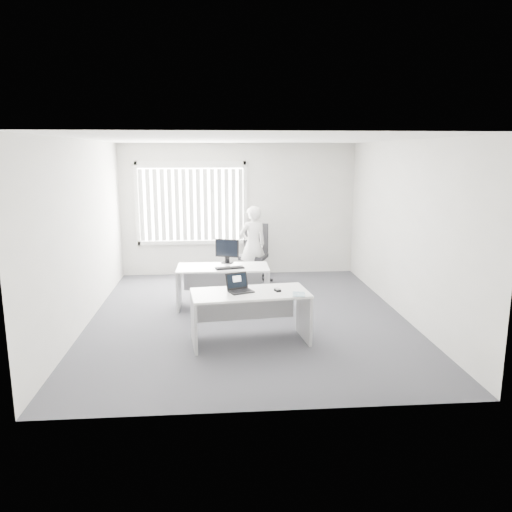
{
  "coord_description": "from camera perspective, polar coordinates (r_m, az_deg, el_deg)",
  "views": [
    {
      "loc": [
        -0.5,
        -7.67,
        2.6
      ],
      "look_at": [
        0.14,
        0.15,
        0.97
      ],
      "focal_mm": 35.0,
      "sensor_mm": 36.0,
      "label": 1
    }
  ],
  "objects": [
    {
      "name": "blinds",
      "position": [
        10.63,
        -7.39,
        5.8
      ],
      "size": [
        2.2,
        0.1,
        1.5
      ],
      "primitive_type": null,
      "color": "silver",
      "rests_on": "wall_back"
    },
    {
      "name": "ceiling",
      "position": [
        7.68,
        -0.99,
        13.21
      ],
      "size": [
        5.0,
        6.0,
        0.02
      ],
      "primitive_type": "cube",
      "color": "white",
      "rests_on": "wall_back"
    },
    {
      "name": "wall_left",
      "position": [
        8.01,
        -19.1,
        2.46
      ],
      "size": [
        0.02,
        6.0,
        2.8
      ],
      "primitive_type": "cube",
      "color": "silver",
      "rests_on": "ground"
    },
    {
      "name": "desk_near",
      "position": [
        6.92,
        -0.68,
        -5.75
      ],
      "size": [
        1.67,
        0.92,
        0.73
      ],
      "rotation": [
        0.0,
        0.0,
        0.11
      ],
      "color": "white",
      "rests_on": "ground"
    },
    {
      "name": "wall_front",
      "position": [
        4.84,
        1.36,
        -2.65
      ],
      "size": [
        5.0,
        0.02,
        2.8
      ],
      "primitive_type": "cube",
      "color": "silver",
      "rests_on": "ground"
    },
    {
      "name": "office_chair",
      "position": [
        10.3,
        -0.2,
        -0.82
      ],
      "size": [
        0.85,
        0.85,
        1.17
      ],
      "rotation": [
        0.0,
        0.0,
        -0.35
      ],
      "color": "black",
      "rests_on": "ground"
    },
    {
      "name": "paper_sheet",
      "position": [
        6.81,
        2.62,
        -4.27
      ],
      "size": [
        0.34,
        0.29,
        0.0
      ],
      "primitive_type": "cube",
      "rotation": [
        0.0,
        0.0,
        0.36
      ],
      "color": "silver",
      "rests_on": "desk_near"
    },
    {
      "name": "wall_back",
      "position": [
        10.75,
        -2.0,
        5.31
      ],
      "size": [
        5.0,
        0.02,
        2.8
      ],
      "primitive_type": "cube",
      "color": "silver",
      "rests_on": "ground"
    },
    {
      "name": "keyboard",
      "position": [
        8.33,
        -3.01,
        -1.37
      ],
      "size": [
        0.5,
        0.25,
        0.02
      ],
      "primitive_type": "cube",
      "rotation": [
        0.0,
        0.0,
        0.21
      ],
      "color": "black",
      "rests_on": "desk_far"
    },
    {
      "name": "monitor",
      "position": [
        8.72,
        -3.33,
        0.57
      ],
      "size": [
        0.44,
        0.26,
        0.42
      ],
      "primitive_type": null,
      "rotation": [
        0.0,
        0.0,
        -0.35
      ],
      "color": "black",
      "rests_on": "desk_far"
    },
    {
      "name": "desk_far",
      "position": [
        8.53,
        -3.79,
        -2.5
      ],
      "size": [
        1.55,
        0.75,
        0.7
      ],
      "rotation": [
        0.0,
        0.0,
        -0.01
      ],
      "color": "white",
      "rests_on": "ground"
    },
    {
      "name": "laptop",
      "position": [
        6.82,
        -1.72,
        -3.15
      ],
      "size": [
        0.4,
        0.38,
        0.25
      ],
      "primitive_type": null,
      "rotation": [
        0.0,
        0.0,
        0.39
      ],
      "color": "black",
      "rests_on": "desk_near"
    },
    {
      "name": "window",
      "position": [
        10.69,
        -7.38,
        5.99
      ],
      "size": [
        2.32,
        0.06,
        1.76
      ],
      "primitive_type": "cube",
      "color": "silver",
      "rests_on": "wall_back"
    },
    {
      "name": "wall_right",
      "position": [
        8.32,
        16.52,
        2.94
      ],
      "size": [
        0.02,
        6.0,
        2.8
      ],
      "primitive_type": "cube",
      "color": "silver",
      "rests_on": "ground"
    },
    {
      "name": "ground",
      "position": [
        8.11,
        -0.92,
        -6.98
      ],
      "size": [
        6.0,
        6.0,
        0.0
      ],
      "primitive_type": "plane",
      "color": "#4C4B52",
      "rests_on": "ground"
    },
    {
      "name": "person",
      "position": [
        10.03,
        -0.36,
        1.3
      ],
      "size": [
        0.67,
        0.55,
        1.57
      ],
      "primitive_type": "imported",
      "rotation": [
        0.0,
        0.0,
        3.5
      ],
      "color": "white",
      "rests_on": "ground"
    },
    {
      "name": "booklet",
      "position": [
        6.75,
        4.92,
        -4.39
      ],
      "size": [
        0.2,
        0.25,
        0.01
      ],
      "primitive_type": "cube",
      "rotation": [
        0.0,
        0.0,
        -0.16
      ],
      "color": "white",
      "rests_on": "desk_near"
    },
    {
      "name": "mouse",
      "position": [
        6.89,
        2.48,
        -3.87
      ],
      "size": [
        0.09,
        0.13,
        0.05
      ],
      "primitive_type": null,
      "rotation": [
        0.0,
        0.0,
        0.29
      ],
      "color": "#B3B3B6",
      "rests_on": "paper_sheet"
    }
  ]
}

